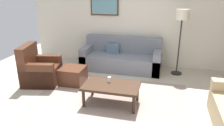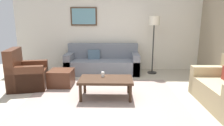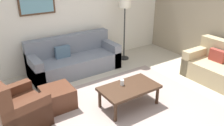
{
  "view_description": "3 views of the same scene",
  "coord_description": "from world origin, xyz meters",
  "views": [
    {
      "loc": [
        1.0,
        -3.62,
        2.24
      ],
      "look_at": [
        -0.05,
        0.58,
        0.69
      ],
      "focal_mm": 34.55,
      "sensor_mm": 36.0,
      "label": 1
    },
    {
      "loc": [
        0.26,
        -3.73,
        1.58
      ],
      "look_at": [
        0.17,
        0.52,
        0.65
      ],
      "focal_mm": 30.93,
      "sensor_mm": 36.0,
      "label": 2
    },
    {
      "loc": [
        -2.29,
        -2.84,
        2.54
      ],
      "look_at": [
        -0.16,
        0.35,
        0.85
      ],
      "focal_mm": 36.86,
      "sensor_mm": 36.0,
      "label": 3
    }
  ],
  "objects": [
    {
      "name": "ground_plane",
      "position": [
        0.0,
        0.0,
        0.0
      ],
      "size": [
        8.0,
        8.0,
        0.0
      ],
      "primitive_type": "plane",
      "color": "#B2A893"
    },
    {
      "name": "rear_partition",
      "position": [
        0.0,
        2.6,
        1.4
      ],
      "size": [
        6.0,
        0.12,
        2.8
      ],
      "primitive_type": "cube",
      "color": "silver",
      "rests_on": "ground_plane"
    },
    {
      "name": "area_rug",
      "position": [
        0.0,
        0.0,
        0.0
      ],
      "size": [
        3.13,
        2.66,
        0.01
      ],
      "primitive_type": "cube",
      "color": "gray",
      "rests_on": "ground_plane"
    },
    {
      "name": "couch_main",
      "position": [
        -0.15,
        2.11,
        0.3
      ],
      "size": [
        2.19,
        0.88,
        0.88
      ],
      "color": "slate",
      "rests_on": "ground_plane"
    },
    {
      "name": "armchair_leather",
      "position": [
        -1.9,
        0.63,
        0.31
      ],
      "size": [
        0.95,
        0.95,
        0.95
      ],
      "color": "#4C2819",
      "rests_on": "ground_plane"
    },
    {
      "name": "ottoman",
      "position": [
        -1.09,
        0.8,
        0.2
      ],
      "size": [
        0.56,
        0.56,
        0.4
      ],
      "primitive_type": "cube",
      "color": "#4C2819",
      "rests_on": "ground_plane"
    },
    {
      "name": "coffee_table",
      "position": [
        0.05,
        0.09,
        0.36
      ],
      "size": [
        1.1,
        0.64,
        0.41
      ],
      "color": "#382316",
      "rests_on": "ground_plane"
    },
    {
      "name": "cup",
      "position": [
        -0.02,
        0.22,
        0.46
      ],
      "size": [
        0.07,
        0.07,
        0.11
      ],
      "primitive_type": "cylinder",
      "color": "white",
      "rests_on": "coffee_table"
    },
    {
      "name": "lamp_standing",
      "position": [
        1.37,
        2.04,
        1.41
      ],
      "size": [
        0.32,
        0.32,
        1.71
      ],
      "color": "black",
      "rests_on": "ground_plane"
    },
    {
      "name": "framed_artwork",
      "position": [
        -0.76,
        2.51,
        1.71
      ],
      "size": [
        0.83,
        0.04,
        0.57
      ],
      "color": "#472D1C"
    }
  ]
}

